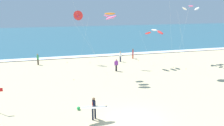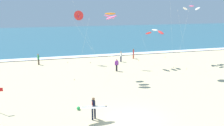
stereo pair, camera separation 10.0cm
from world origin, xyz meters
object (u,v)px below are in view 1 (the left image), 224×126
at_px(surfer_lead, 94,107).
at_px(bystander_white_top, 120,56).
at_px(bystander_red_top, 133,54).
at_px(bystander_purple_top, 116,65).
at_px(beach_ball, 79,108).
at_px(kite_arc_rose_distant, 191,8).
at_px(kite_arc_amber_low, 110,16).
at_px(kite_delta_scarlet_near, 78,16).
at_px(kite_arc_ivory_close, 154,32).
at_px(bystander_green_top, 38,59).

xyz_separation_m(surfer_lead, bystander_white_top, (7.36, 17.03, -0.23)).
bearing_deg(bystander_red_top, bystander_purple_top, -126.07).
bearing_deg(bystander_purple_top, beach_ball, -121.26).
bearing_deg(surfer_lead, kite_arc_rose_distant, 39.78).
distance_m(kite_arc_amber_low, bystander_purple_top, 7.02).
bearing_deg(bystander_white_top, kite_delta_scarlet_near, 169.52).
height_order(surfer_lead, bystander_white_top, surfer_lead).
relative_size(kite_arc_ivory_close, bystander_white_top, 3.22).
bearing_deg(surfer_lead, kite_arc_ivory_close, 50.39).
bearing_deg(bystander_purple_top, kite_arc_rose_distant, 7.57).
relative_size(surfer_lead, beach_ball, 7.19).
relative_size(kite_arc_rose_distant, bystander_green_top, 5.17).
distance_m(kite_delta_scarlet_near, kite_arc_amber_low, 9.03).
distance_m(kite_delta_scarlet_near, bystander_purple_top, 9.26).
relative_size(kite_arc_amber_low, bystander_purple_top, 4.65).
distance_m(bystander_red_top, bystander_green_top, 14.36).
bearing_deg(kite_arc_ivory_close, kite_arc_amber_low, -153.00).
bearing_deg(kite_delta_scarlet_near, kite_arc_rose_distant, -16.46).
xyz_separation_m(kite_delta_scarlet_near, bystander_purple_top, (3.84, -5.92, -5.99)).
xyz_separation_m(kite_arc_amber_low, bystander_white_top, (3.66, 7.64, -6.23)).
bearing_deg(kite_arc_amber_low, bystander_white_top, 64.39).
bearing_deg(kite_delta_scarlet_near, kite_arc_ivory_close, -28.99).
relative_size(bystander_green_top, beach_ball, 5.68).
height_order(kite_delta_scarlet_near, bystander_green_top, kite_delta_scarlet_near).
height_order(surfer_lead, bystander_purple_top, surfer_lead).
xyz_separation_m(surfer_lead, beach_ball, (-0.88, 2.06, -0.90)).
height_order(surfer_lead, beach_ball, surfer_lead).
relative_size(kite_arc_rose_distant, beach_ball, 29.35).
distance_m(kite_arc_amber_low, kite_arc_rose_distant, 13.49).
bearing_deg(bystander_purple_top, kite_arc_amber_low, -119.31).
bearing_deg(beach_ball, kite_arc_rose_distant, 33.88).
distance_m(kite_delta_scarlet_near, bystander_red_top, 10.39).
bearing_deg(kite_arc_ivory_close, kite_arc_rose_distant, 7.16).
height_order(surfer_lead, kite_arc_amber_low, kite_arc_amber_low).
distance_m(surfer_lead, bystander_purple_top, 13.31).
xyz_separation_m(kite_arc_ivory_close, bystander_purple_top, (-5.46, -0.77, -3.97)).
xyz_separation_m(kite_delta_scarlet_near, bystander_green_top, (-5.88, 0.20, -5.99)).
height_order(surfer_lead, bystander_green_top, surfer_lead).
relative_size(kite_delta_scarlet_near, bystander_green_top, 4.73).
bearing_deg(bystander_green_top, beach_ball, -77.66).
distance_m(surfer_lead, kite_arc_amber_low, 11.74).
height_order(kite_arc_amber_low, beach_ball, kite_arc_amber_low).
distance_m(kite_delta_scarlet_near, bystander_green_top, 8.40).
relative_size(kite_delta_scarlet_near, kite_arc_ivory_close, 1.47).
bearing_deg(bystander_purple_top, kite_arc_ivory_close, 7.99).
bearing_deg(kite_delta_scarlet_near, bystander_green_top, 178.03).
bearing_deg(surfer_lead, beach_ball, 113.25).
relative_size(kite_delta_scarlet_near, beach_ball, 26.85).
distance_m(bystander_red_top, beach_ball, 19.75).
height_order(kite_arc_ivory_close, beach_ball, kite_arc_ivory_close).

